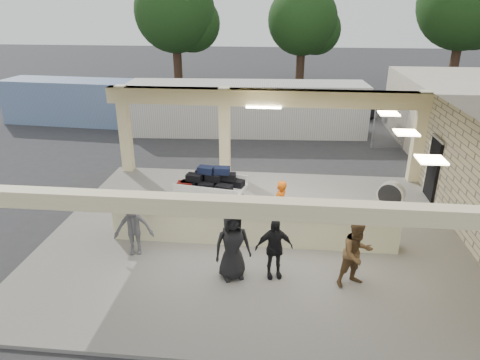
# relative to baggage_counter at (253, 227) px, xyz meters

# --- Properties ---
(ground) EXTENTS (120.00, 120.00, 0.00)m
(ground) POSITION_rel_baggage_counter_xyz_m (0.00, 0.50, -0.59)
(ground) COLOR #2B2B2E
(ground) RESTS_ON ground
(pavilion) EXTENTS (12.01, 10.00, 3.55)m
(pavilion) POSITION_rel_baggage_counter_xyz_m (0.21, 1.16, 0.76)
(pavilion) COLOR slate
(pavilion) RESTS_ON ground
(baggage_counter) EXTENTS (8.20, 0.58, 0.98)m
(baggage_counter) POSITION_rel_baggage_counter_xyz_m (0.00, 0.00, 0.00)
(baggage_counter) COLOR beige
(baggage_counter) RESTS_ON pavilion
(luggage_cart) EXTENTS (2.42, 1.72, 1.30)m
(luggage_cart) POSITION_rel_baggage_counter_xyz_m (-1.62, 2.51, 0.21)
(luggage_cart) COLOR white
(luggage_cart) RESTS_ON pavilion
(drum_fan) EXTENTS (0.90, 0.68, 0.96)m
(drum_fan) POSITION_rel_baggage_counter_xyz_m (4.37, 2.62, 0.03)
(drum_fan) COLOR white
(drum_fan) RESTS_ON pavilion
(baggage_handler) EXTENTS (0.58, 0.67, 1.60)m
(baggage_handler) POSITION_rel_baggage_counter_xyz_m (0.73, 0.80, 0.31)
(baggage_handler) COLOR #DC570B
(baggage_handler) RESTS_ON pavilion
(passenger_a) EXTENTS (0.92, 0.70, 1.73)m
(passenger_a) POSITION_rel_baggage_counter_xyz_m (2.59, -1.72, 0.38)
(passenger_a) COLOR brown
(passenger_a) RESTS_ON pavilion
(passenger_b) EXTENTS (0.99, 0.54, 1.60)m
(passenger_b) POSITION_rel_baggage_counter_xyz_m (0.64, -1.58, 0.31)
(passenger_b) COLOR black
(passenger_b) RESTS_ON pavilion
(passenger_c) EXTENTS (1.11, 0.59, 1.63)m
(passenger_c) POSITION_rel_baggage_counter_xyz_m (-3.13, -0.93, 0.33)
(passenger_c) COLOR #4B4A4F
(passenger_c) RESTS_ON pavilion
(passenger_d) EXTENTS (0.97, 0.68, 1.84)m
(passenger_d) POSITION_rel_baggage_counter_xyz_m (-0.37, -1.70, 0.43)
(passenger_d) COLOR black
(passenger_d) RESTS_ON pavilion
(car_white_a) EXTENTS (5.13, 3.84, 1.33)m
(car_white_a) POSITION_rel_baggage_counter_xyz_m (8.73, 13.53, 0.08)
(car_white_a) COLOR white
(car_white_a) RESTS_ON ground
(car_dark) EXTENTS (4.36, 2.56, 1.37)m
(car_dark) POSITION_rel_baggage_counter_xyz_m (6.78, 15.40, 0.10)
(car_dark) COLOR black
(car_dark) RESTS_ON ground
(container_white) EXTENTS (12.43, 3.17, 2.67)m
(container_white) POSITION_rel_baggage_counter_xyz_m (-1.20, 11.49, 0.75)
(container_white) COLOR silver
(container_white) RESTS_ON ground
(container_blue) EXTENTS (9.55, 2.93, 2.45)m
(container_blue) POSITION_rel_baggage_counter_xyz_m (-10.47, 12.61, 0.64)
(container_blue) COLOR #6E87B0
(container_blue) RESTS_ON ground
(tree_left) EXTENTS (6.60, 6.30, 9.00)m
(tree_left) POSITION_rel_baggage_counter_xyz_m (-7.68, 24.66, 5.00)
(tree_left) COLOR #382619
(tree_left) RESTS_ON ground
(tree_mid) EXTENTS (6.00, 5.60, 8.00)m
(tree_mid) POSITION_rel_baggage_counter_xyz_m (2.32, 26.66, 4.38)
(tree_mid) COLOR #382619
(tree_mid) RESTS_ON ground
(tree_right) EXTENTS (7.20, 7.00, 10.00)m
(tree_right) POSITION_rel_baggage_counter_xyz_m (14.32, 25.66, 5.63)
(tree_right) COLOR #382619
(tree_right) RESTS_ON ground
(adjacent_building) EXTENTS (6.00, 8.00, 3.20)m
(adjacent_building) POSITION_rel_baggage_counter_xyz_m (9.50, 10.50, 1.01)
(adjacent_building) COLOR beige
(adjacent_building) RESTS_ON ground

